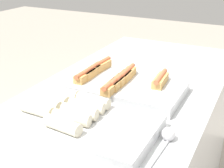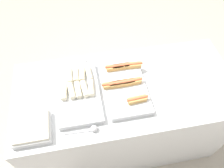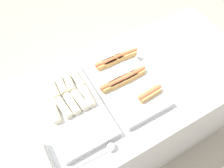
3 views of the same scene
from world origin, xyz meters
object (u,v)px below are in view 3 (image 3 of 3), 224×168
at_px(tray_hotdogs, 126,80).
at_px(serving_spoon_far, 63,68).
at_px(tray_wraps, 72,105).
at_px(serving_spoon_near, 108,149).

distance_m(tray_hotdogs, serving_spoon_far, 0.42).
bearing_deg(tray_hotdogs, serving_spoon_far, 135.05).
bearing_deg(tray_wraps, serving_spoon_near, -79.43).
height_order(tray_hotdogs, serving_spoon_far, tray_hotdogs).
relative_size(tray_wraps, serving_spoon_near, 2.41).
xyz_separation_m(tray_wraps, serving_spoon_near, (0.06, -0.32, -0.01)).
relative_size(tray_hotdogs, serving_spoon_far, 2.36).
bearing_deg(serving_spoon_near, serving_spoon_far, 89.91).
xyz_separation_m(tray_wraps, serving_spoon_far, (0.06, 0.29, -0.01)).
distance_m(tray_hotdogs, serving_spoon_near, 0.44).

